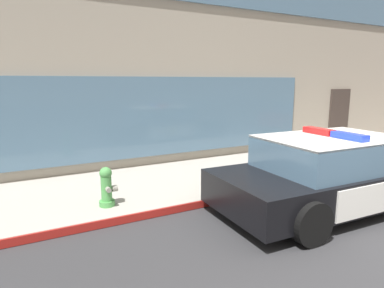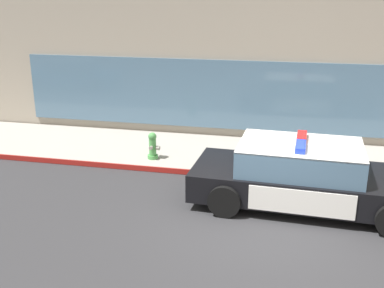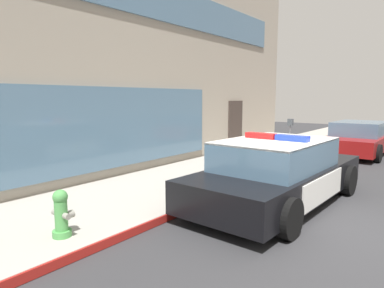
{
  "view_description": "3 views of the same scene",
  "coord_description": "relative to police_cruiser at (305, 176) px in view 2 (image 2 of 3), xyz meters",
  "views": [
    {
      "loc": [
        -4.39,
        -2.95,
        2.39
      ],
      "look_at": [
        -2.05,
        1.39,
        1.45
      ],
      "focal_mm": 31.02,
      "sensor_mm": 36.0,
      "label": 1
    },
    {
      "loc": [
        0.49,
        -8.18,
        4.36
      ],
      "look_at": [
        -1.78,
        2.04,
        0.9
      ],
      "focal_mm": 42.59,
      "sensor_mm": 36.0,
      "label": 2
    },
    {
      "loc": [
        -5.7,
        -1.69,
        2.23
      ],
      "look_at": [
        -1.04,
        1.89,
        1.42
      ],
      "focal_mm": 31.67,
      "sensor_mm": 36.0,
      "label": 3
    }
  ],
  "objects": [
    {
      "name": "curb_red_paint",
      "position": [
        -0.9,
        1.14,
        -0.61
      ],
      "size": [
        28.8,
        0.04,
        0.14
      ],
      "primitive_type": "cube",
      "color": "maroon",
      "rests_on": "ground"
    },
    {
      "name": "storefront_building",
      "position": [
        -0.55,
        9.81,
        2.79
      ],
      "size": [
        19.64,
        11.32,
        6.94
      ],
      "color": "gray",
      "rests_on": "ground"
    },
    {
      "name": "police_cruiser",
      "position": [
        0.0,
        0.0,
        0.0
      ],
      "size": [
        4.96,
        2.29,
        1.49
      ],
      "rotation": [
        0.0,
        0.0,
        -0.04
      ],
      "color": "black",
      "rests_on": "ground"
    },
    {
      "name": "sidewalk",
      "position": [
        -0.9,
        2.65,
        -0.61
      ],
      "size": [
        48.0,
        2.99,
        0.15
      ],
      "primitive_type": "cube",
      "color": "#A39E93",
      "rests_on": "ground"
    },
    {
      "name": "fire_hydrant",
      "position": [
        -3.92,
        1.72,
        -0.18
      ],
      "size": [
        0.34,
        0.39,
        0.73
      ],
      "color": "#4C994C",
      "rests_on": "sidewalk"
    },
    {
      "name": "ground",
      "position": [
        -0.9,
        -1.11,
        -0.68
      ],
      "size": [
        48.0,
        48.0,
        0.0
      ],
      "primitive_type": "plane",
      "color": "#303033"
    }
  ]
}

